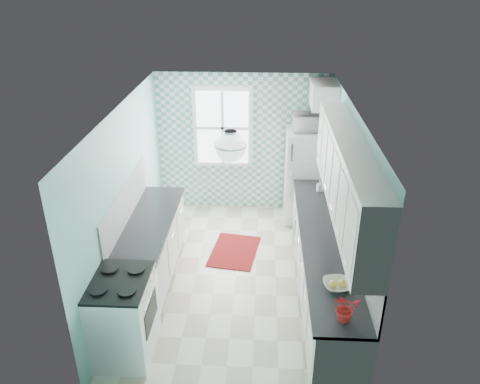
{
  "coord_description": "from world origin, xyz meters",
  "views": [
    {
      "loc": [
        0.35,
        -5.61,
        4.14
      ],
      "look_at": [
        0.05,
        0.25,
        1.25
      ],
      "focal_mm": 35.0,
      "sensor_mm": 36.0,
      "label": 1
    }
  ],
  "objects_px": {
    "ceiling_light": "(231,146)",
    "fruit_bowl": "(337,285)",
    "potted_plant": "(345,308)",
    "sink": "(319,203)",
    "microwave": "(309,123)",
    "stove": "(123,315)",
    "fridge": "(306,176)"
  },
  "relations": [
    {
      "from": "microwave",
      "to": "fruit_bowl",
      "type": "bearing_deg",
      "value": 89.68
    },
    {
      "from": "stove",
      "to": "ceiling_light",
      "type": "bearing_deg",
      "value": 34.79
    },
    {
      "from": "fruit_bowl",
      "to": "sink",
      "type": "bearing_deg",
      "value": 89.89
    },
    {
      "from": "potted_plant",
      "to": "sink",
      "type": "bearing_deg",
      "value": 89.91
    },
    {
      "from": "potted_plant",
      "to": "fridge",
      "type": "bearing_deg",
      "value": 91.38
    },
    {
      "from": "fridge",
      "to": "sink",
      "type": "relative_size",
      "value": 3.08
    },
    {
      "from": "fridge",
      "to": "stove",
      "type": "height_order",
      "value": "fridge"
    },
    {
      "from": "sink",
      "to": "fridge",
      "type": "bearing_deg",
      "value": 91.9
    },
    {
      "from": "fridge",
      "to": "stove",
      "type": "relative_size",
      "value": 1.65
    },
    {
      "from": "sink",
      "to": "microwave",
      "type": "relative_size",
      "value": 1.02
    },
    {
      "from": "fridge",
      "to": "potted_plant",
      "type": "height_order",
      "value": "fridge"
    },
    {
      "from": "ceiling_light",
      "to": "microwave",
      "type": "xyz_separation_m",
      "value": [
        1.11,
        2.59,
        -0.54
      ]
    },
    {
      "from": "ceiling_light",
      "to": "potted_plant",
      "type": "height_order",
      "value": "ceiling_light"
    },
    {
      "from": "fruit_bowl",
      "to": "stove",
      "type": "bearing_deg",
      "value": -178.05
    },
    {
      "from": "sink",
      "to": "potted_plant",
      "type": "xyz_separation_m",
      "value": [
        -0.0,
        -2.53,
        0.15
      ]
    },
    {
      "from": "fridge",
      "to": "sink",
      "type": "bearing_deg",
      "value": -82.41
    },
    {
      "from": "ceiling_light",
      "to": "potted_plant",
      "type": "bearing_deg",
      "value": -43.64
    },
    {
      "from": "fruit_bowl",
      "to": "potted_plant",
      "type": "relative_size",
      "value": 1.07
    },
    {
      "from": "potted_plant",
      "to": "microwave",
      "type": "xyz_separation_m",
      "value": [
        -0.09,
        3.74,
        0.7
      ]
    },
    {
      "from": "ceiling_light",
      "to": "fruit_bowl",
      "type": "relative_size",
      "value": 1.15
    },
    {
      "from": "stove",
      "to": "sink",
      "type": "bearing_deg",
      "value": 45.01
    },
    {
      "from": "stove",
      "to": "potted_plant",
      "type": "relative_size",
      "value": 3.47
    },
    {
      "from": "ceiling_light",
      "to": "microwave",
      "type": "bearing_deg",
      "value": 66.82
    },
    {
      "from": "fridge",
      "to": "microwave",
      "type": "height_order",
      "value": "microwave"
    },
    {
      "from": "fruit_bowl",
      "to": "microwave",
      "type": "relative_size",
      "value": 0.58
    },
    {
      "from": "stove",
      "to": "potted_plant",
      "type": "height_order",
      "value": "potted_plant"
    },
    {
      "from": "fruit_bowl",
      "to": "microwave",
      "type": "height_order",
      "value": "microwave"
    },
    {
      "from": "microwave",
      "to": "sink",
      "type": "bearing_deg",
      "value": 92.53
    },
    {
      "from": "fruit_bowl",
      "to": "microwave",
      "type": "xyz_separation_m",
      "value": [
        -0.09,
        3.23,
        0.81
      ]
    },
    {
      "from": "microwave",
      "to": "ceiling_light",
      "type": "bearing_deg",
      "value": 64.9
    },
    {
      "from": "fruit_bowl",
      "to": "potted_plant",
      "type": "distance_m",
      "value": 0.52
    },
    {
      "from": "ceiling_light",
      "to": "potted_plant",
      "type": "xyz_separation_m",
      "value": [
        1.2,
        -1.14,
        -1.24
      ]
    }
  ]
}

